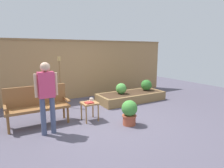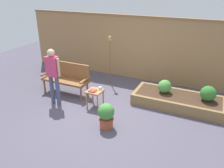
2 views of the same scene
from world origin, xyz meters
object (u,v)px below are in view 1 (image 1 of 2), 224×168
at_px(garden_bench, 37,103).
at_px(cup_on_table, 91,99).
at_px(shrub_near_bench, 121,89).
at_px(side_table, 90,106).
at_px(book_on_table, 89,103).
at_px(tiki_torch, 60,73).
at_px(potted_boxwood, 129,112).
at_px(shrub_far_corner, 146,85).
at_px(person_by_bench, 47,92).

distance_m(garden_bench, cup_on_table, 1.33).
distance_m(garden_bench, shrub_near_bench, 2.90).
bearing_deg(garden_bench, side_table, -19.03).
relative_size(book_on_table, shrub_near_bench, 0.51).
bearing_deg(shrub_near_bench, garden_bench, -167.54).
distance_m(shrub_near_bench, tiki_torch, 2.11).
xyz_separation_m(book_on_table, shrub_near_bench, (1.67, 1.10, -0.01)).
xyz_separation_m(potted_boxwood, shrub_far_corner, (2.05, 1.79, 0.17)).
bearing_deg(shrub_near_bench, tiki_torch, 164.15).
distance_m(potted_boxwood, shrub_far_corner, 2.73).
xyz_separation_m(book_on_table, person_by_bench, (-1.06, -0.23, 0.44)).
bearing_deg(garden_bench, potted_boxwood, -31.50).
distance_m(cup_on_table, potted_boxwood, 1.09).
xyz_separation_m(garden_bench, shrub_near_bench, (2.83, 0.63, -0.06)).
height_order(shrub_far_corner, person_by_bench, person_by_bench).
relative_size(tiki_torch, person_by_bench, 1.02).
height_order(book_on_table, potted_boxwood, potted_boxwood).
height_order(book_on_table, shrub_far_corner, shrub_far_corner).
height_order(garden_bench, side_table, garden_bench).
bearing_deg(potted_boxwood, shrub_far_corner, 41.22).
bearing_deg(book_on_table, cup_on_table, 50.51).
relative_size(shrub_near_bench, tiki_torch, 0.23).
bearing_deg(side_table, shrub_near_bench, 32.37).
xyz_separation_m(cup_on_table, potted_boxwood, (0.61, -0.88, -0.19)).
height_order(garden_bench, shrub_far_corner, garden_bench).
distance_m(garden_bench, person_by_bench, 0.81).
bearing_deg(side_table, book_on_table, -119.78).
xyz_separation_m(garden_bench, side_table, (1.19, -0.41, -0.15)).
bearing_deg(shrub_near_bench, book_on_table, -146.72).
height_order(cup_on_table, person_by_bench, person_by_bench).
xyz_separation_m(garden_bench, cup_on_table, (1.30, -0.29, -0.03)).
bearing_deg(book_on_table, shrub_far_corner, 18.71).
bearing_deg(person_by_bench, shrub_far_corner, 19.04).
bearing_deg(garden_bench, person_by_bench, -82.02).
xyz_separation_m(side_table, shrub_near_bench, (1.64, 1.04, 0.09)).
distance_m(garden_bench, side_table, 1.27).
bearing_deg(tiki_torch, potted_boxwood, -66.53).
bearing_deg(book_on_table, tiki_torch, 96.65).
relative_size(cup_on_table, book_on_table, 0.64).
xyz_separation_m(potted_boxwood, shrub_near_bench, (0.92, 1.79, 0.15)).
bearing_deg(tiki_torch, person_by_bench, -112.75).
height_order(cup_on_table, tiki_torch, tiki_torch).
relative_size(potted_boxwood, person_by_bench, 0.39).
height_order(side_table, potted_boxwood, potted_boxwood).
relative_size(cup_on_table, shrub_far_corner, 0.30).
bearing_deg(tiki_torch, shrub_far_corner, -10.19).
distance_m(cup_on_table, book_on_table, 0.23).
relative_size(potted_boxwood, tiki_torch, 0.38).
bearing_deg(shrub_far_corner, side_table, -159.41).
bearing_deg(shrub_far_corner, book_on_table, -158.58).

